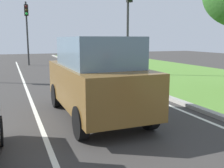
{
  "coord_description": "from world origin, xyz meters",
  "views": [
    {
      "loc": [
        -1.36,
        2.75,
        2.23
      ],
      "look_at": [
        0.82,
        8.27,
        1.2
      ],
      "focal_mm": 41.99,
      "sensor_mm": 36.0,
      "label": 1
    }
  ],
  "objects": [
    {
      "name": "ground_plane",
      "position": [
        0.0,
        14.0,
        0.0
      ],
      "size": [
        60.0,
        60.0,
        0.0
      ],
      "primitive_type": "plane",
      "color": "#383533"
    },
    {
      "name": "lane_line_center",
      "position": [
        -0.7,
        14.0,
        0.0
      ],
      "size": [
        0.12,
        32.0,
        0.01
      ],
      "primitive_type": "cube",
      "color": "silver",
      "rests_on": "ground"
    },
    {
      "name": "lane_line_right_edge",
      "position": [
        3.6,
        14.0,
        0.0
      ],
      "size": [
        0.12,
        32.0,
        0.01
      ],
      "primitive_type": "cube",
      "color": "silver",
      "rests_on": "ground"
    },
    {
      "name": "grass_verge_right",
      "position": [
        8.5,
        14.0,
        0.03
      ],
      "size": [
        9.0,
        48.0,
        0.06
      ],
      "primitive_type": "cube",
      "color": "#548433",
      "rests_on": "ground"
    },
    {
      "name": "curb_right",
      "position": [
        4.1,
        14.0,
        0.06
      ],
      "size": [
        0.24,
        48.0,
        0.12
      ],
      "primitive_type": "cube",
      "color": "#9E9B93",
      "rests_on": "ground"
    },
    {
      "name": "car_suv_ahead",
      "position": [
        0.9,
        9.71,
        1.17
      ],
      "size": [
        1.99,
        4.51,
        2.28
      ],
      "rotation": [
        0.0,
        0.0,
        0.01
      ],
      "color": "brown",
      "rests_on": "ground"
    },
    {
      "name": "traffic_light_near_right",
      "position": [
        5.45,
        17.32,
        3.68
      ],
      "size": [
        0.32,
        0.5,
        5.38
      ],
      "color": "#2D2D2D",
      "rests_on": "ground"
    },
    {
      "name": "traffic_light_far_median",
      "position": [
        0.23,
        25.99,
        3.53
      ],
      "size": [
        0.32,
        0.5,
        5.24
      ],
      "color": "#2D2D2D",
      "rests_on": "ground"
    }
  ]
}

